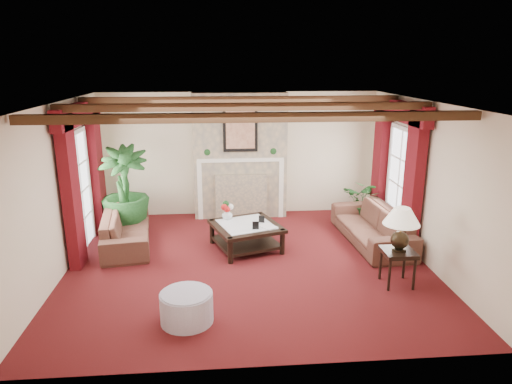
{
  "coord_description": "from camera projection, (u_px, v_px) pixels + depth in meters",
  "views": [
    {
      "loc": [
        -0.47,
        -7.13,
        3.31
      ],
      "look_at": [
        0.17,
        0.4,
        1.15
      ],
      "focal_mm": 32.0,
      "sensor_mm": 36.0,
      "label": 1
    }
  ],
  "objects": [
    {
      "name": "sofa_left",
      "position": [
        126.0,
        223.0,
        8.51
      ],
      "size": [
        2.26,
        1.21,
        0.82
      ],
      "primitive_type": "imported",
      "rotation": [
        0.0,
        0.0,
        1.72
      ],
      "color": "#340E17",
      "rests_on": "ground"
    },
    {
      "name": "ottoman",
      "position": [
        187.0,
        307.0,
        5.99
      ],
      "size": [
        0.7,
        0.7,
        0.41
      ],
      "primitive_type": "cylinder",
      "color": "#9C92A6",
      "rests_on": "ground"
    },
    {
      "name": "flower_vase",
      "position": [
        227.0,
        214.0,
        8.54
      ],
      "size": [
        0.26,
        0.27,
        0.2
      ],
      "primitive_type": "imported",
      "rotation": [
        0.0,
        0.0,
        -0.15
      ],
      "color": "silver",
      "rests_on": "coffee_table"
    },
    {
      "name": "curtains_right",
      "position": [
        401.0,
        105.0,
        8.27
      ],
      "size": [
        0.2,
        2.4,
        2.55
      ],
      "primitive_type": null,
      "color": "#530B13",
      "rests_on": "ground"
    },
    {
      "name": "side_table",
      "position": [
        397.0,
        267.0,
        6.98
      ],
      "size": [
        0.55,
        0.55,
        0.56
      ],
      "primitive_type": null,
      "rotation": [
        0.0,
        0.0,
        0.17
      ],
      "color": "black",
      "rests_on": "ground"
    },
    {
      "name": "french_door_left",
      "position": [
        73.0,
        132.0,
        7.91
      ],
      "size": [
        0.1,
        1.1,
        2.16
      ],
      "primitive_type": null,
      "color": "white",
      "rests_on": "ground"
    },
    {
      "name": "left_wall",
      "position": [
        58.0,
        191.0,
        7.17
      ],
      "size": [
        0.02,
        5.5,
        2.7
      ],
      "primitive_type": "cube",
      "color": "beige",
      "rests_on": "ground"
    },
    {
      "name": "table_lamp",
      "position": [
        401.0,
        229.0,
        6.8
      ],
      "size": [
        0.55,
        0.55,
        0.7
      ],
      "primitive_type": null,
      "color": "black",
      "rests_on": "side_table"
    },
    {
      "name": "small_plant",
      "position": [
        364.0,
        206.0,
        9.65
      ],
      "size": [
        1.8,
        1.8,
        0.74
      ],
      "primitive_type": "imported",
      "rotation": [
        0.0,
        0.0,
        -0.78
      ],
      "color": "black",
      "rests_on": "ground"
    },
    {
      "name": "floor",
      "position": [
        248.0,
        263.0,
        7.78
      ],
      "size": [
        6.0,
        6.0,
        0.0
      ],
      "primitive_type": "plane",
      "color": "#440E0C",
      "rests_on": "ground"
    },
    {
      "name": "back_wall",
      "position": [
        240.0,
        154.0,
        10.04
      ],
      "size": [
        6.0,
        0.02,
        2.7
      ],
      "primitive_type": "cube",
      "color": "beige",
      "rests_on": "ground"
    },
    {
      "name": "french_door_right",
      "position": [
        405.0,
        128.0,
        8.39
      ],
      "size": [
        0.1,
        1.1,
        2.16
      ],
      "primitive_type": null,
      "color": "white",
      "rests_on": "ground"
    },
    {
      "name": "ceiling_beams",
      "position": [
        247.0,
        107.0,
        7.05
      ],
      "size": [
        6.0,
        3.0,
        0.12
      ],
      "primitive_type": null,
      "color": "#3A2312",
      "rests_on": "ceiling"
    },
    {
      "name": "potted_palm",
      "position": [
        126.0,
        208.0,
        9.16
      ],
      "size": [
        1.25,
        1.89,
        0.97
      ],
      "primitive_type": "imported",
      "rotation": [
        0.0,
        0.0,
        0.08
      ],
      "color": "black",
      "rests_on": "ground"
    },
    {
      "name": "fireplace",
      "position": [
        239.0,
        92.0,
        9.48
      ],
      "size": [
        2.0,
        0.52,
        2.7
      ],
      "primitive_type": null,
      "color": "tan",
      "rests_on": "ground"
    },
    {
      "name": "sofa_right",
      "position": [
        372.0,
        220.0,
        8.59
      ],
      "size": [
        2.35,
        0.96,
        0.88
      ],
      "primitive_type": "imported",
      "rotation": [
        0.0,
        0.0,
        -1.5
      ],
      "color": "#340E17",
      "rests_on": "ground"
    },
    {
      "name": "photo_frame_a",
      "position": [
        256.0,
        226.0,
        8.0
      ],
      "size": [
        0.12,
        0.02,
        0.15
      ],
      "primitive_type": null,
      "rotation": [
        0.0,
        0.0,
        -0.03
      ],
      "color": "black",
      "rests_on": "coffee_table"
    },
    {
      "name": "curtains_left",
      "position": [
        77.0,
        108.0,
        7.81
      ],
      "size": [
        0.2,
        2.4,
        2.55
      ],
      "primitive_type": null,
      "color": "#530B13",
      "rests_on": "ground"
    },
    {
      "name": "photo_frame_b",
      "position": [
        262.0,
        219.0,
        8.35
      ],
      "size": [
        0.11,
        0.06,
        0.14
      ],
      "primitive_type": null,
      "rotation": [
        0.0,
        0.0,
        -0.43
      ],
      "color": "black",
      "rests_on": "coffee_table"
    },
    {
      "name": "right_wall",
      "position": [
        426.0,
        183.0,
        7.65
      ],
      "size": [
        0.02,
        5.5,
        2.7
      ],
      "primitive_type": "cube",
      "color": "beige",
      "rests_on": "ground"
    },
    {
      "name": "ceiling",
      "position": [
        247.0,
        103.0,
        7.04
      ],
      "size": [
        6.0,
        6.0,
        0.0
      ],
      "primitive_type": "plane",
      "rotation": [
        3.14,
        0.0,
        0.0
      ],
      "color": "white",
      "rests_on": "floor"
    },
    {
      "name": "coffee_table",
      "position": [
        246.0,
        236.0,
        8.35
      ],
      "size": [
        1.44,
        1.44,
        0.46
      ],
      "primitive_type": null,
      "rotation": [
        0.0,
        0.0,
        0.33
      ],
      "color": "black",
      "rests_on": "ground"
    },
    {
      "name": "book",
      "position": [
        264.0,
        221.0,
        8.03
      ],
      "size": [
        0.24,
        0.24,
        0.3
      ],
      "primitive_type": "imported",
      "rotation": [
        0.0,
        0.0,
        0.63
      ],
      "color": "black",
      "rests_on": "coffee_table"
    }
  ]
}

